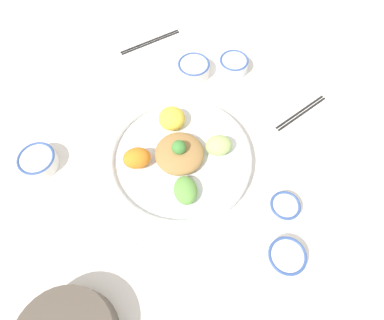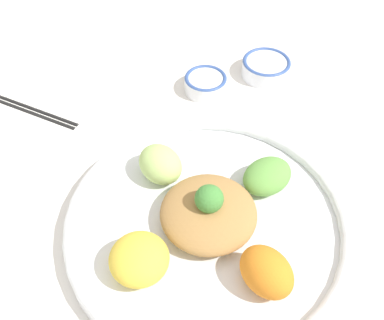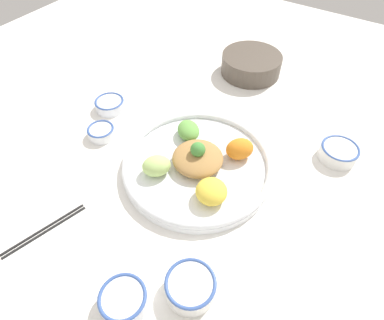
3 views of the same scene
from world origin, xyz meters
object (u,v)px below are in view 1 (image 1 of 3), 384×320
at_px(rice_bowl_blue, 38,161).
at_px(serving_spoon_main, 320,181).
at_px(sauce_bowl_dark, 234,64).
at_px(chopsticks_pair_near, 301,112).
at_px(sauce_bowl_far, 284,207).
at_px(rice_bowl_plain, 194,68).
at_px(salad_platter, 178,155).
at_px(serving_spoon_extra, 131,254).
at_px(chopsticks_pair_far, 150,41).
at_px(sauce_bowl_red, 286,257).

xyz_separation_m(rice_bowl_blue, serving_spoon_main, (0.44, -0.66, -0.02)).
bearing_deg(sauce_bowl_dark, chopsticks_pair_near, -94.74).
relative_size(rice_bowl_blue, sauce_bowl_far, 1.30).
bearing_deg(rice_bowl_plain, salad_platter, -150.67).
relative_size(salad_platter, serving_spoon_extra, 3.10).
relative_size(salad_platter, chopsticks_pair_far, 1.89).
relative_size(salad_platter, serving_spoon_main, 3.74).
bearing_deg(serving_spoon_main, chopsticks_pair_far, -147.54).
xyz_separation_m(rice_bowl_plain, serving_spoon_main, (-0.11, -0.52, -0.02)).
bearing_deg(chopsticks_pair_far, rice_bowl_blue, 30.42).
distance_m(rice_bowl_plain, chopsticks_pair_near, 0.38).
relative_size(sauce_bowl_dark, chopsticks_pair_far, 0.44).
height_order(salad_platter, chopsticks_pair_far, salad_platter).
bearing_deg(chopsticks_pair_far, salad_platter, 73.39).
xyz_separation_m(rice_bowl_blue, serving_spoon_extra, (-0.03, -0.38, -0.02)).
distance_m(sauce_bowl_red, chopsticks_pair_far, 0.85).
bearing_deg(sauce_bowl_red, chopsticks_pair_near, 22.97).
height_order(sauce_bowl_far, chopsticks_pair_near, sauce_bowl_far).
distance_m(rice_bowl_blue, sauce_bowl_far, 0.69).
bearing_deg(sauce_bowl_far, sauce_bowl_red, -148.65).
bearing_deg(salad_platter, serving_spoon_extra, -165.77).
bearing_deg(serving_spoon_main, sauce_bowl_dark, -162.72).
bearing_deg(sauce_bowl_far, serving_spoon_extra, 143.68).
bearing_deg(rice_bowl_plain, rice_bowl_blue, 165.24).
height_order(sauce_bowl_dark, serving_spoon_extra, sauce_bowl_dark).
height_order(sauce_bowl_red, sauce_bowl_far, sauce_bowl_red).
xyz_separation_m(rice_bowl_blue, chopsticks_pair_far, (0.57, 0.07, -0.02)).
bearing_deg(serving_spoon_extra, chopsticks_pair_far, 9.75).
bearing_deg(rice_bowl_blue, chopsticks_pair_near, -39.77).
xyz_separation_m(rice_bowl_blue, sauce_bowl_dark, (0.64, -0.24, 0.00)).
bearing_deg(serving_spoon_extra, chopsticks_pair_near, -38.82).
xyz_separation_m(chopsticks_pair_near, serving_spoon_extra, (-0.65, 0.13, -0.00)).
bearing_deg(chopsticks_pair_near, serving_spoon_main, -123.48).
distance_m(rice_bowl_blue, chopsticks_pair_near, 0.80).
relative_size(rice_bowl_plain, sauce_bowl_far, 1.31).
xyz_separation_m(rice_bowl_plain, chopsticks_pair_near, (0.07, -0.37, -0.02)).
xyz_separation_m(sauce_bowl_red, chopsticks_pair_near, (0.42, 0.18, -0.02)).
relative_size(sauce_bowl_far, chopsticks_pair_far, 0.37).
distance_m(sauce_bowl_far, chopsticks_pair_far, 0.74).
relative_size(rice_bowl_blue, chopsticks_pair_near, 0.52).
bearing_deg(chopsticks_pair_near, rice_bowl_blue, 156.19).
height_order(sauce_bowl_red, serving_spoon_extra, sauce_bowl_red).
bearing_deg(serving_spoon_main, salad_platter, -110.35).
distance_m(sauce_bowl_dark, chopsticks_pair_near, 0.27).
xyz_separation_m(sauce_bowl_far, chopsticks_pair_far, (0.27, 0.70, -0.01)).
relative_size(rice_bowl_blue, sauce_bowl_dark, 1.09).
distance_m(rice_bowl_blue, rice_bowl_plain, 0.56).
distance_m(sauce_bowl_dark, rice_bowl_plain, 0.13).
distance_m(serving_spoon_main, serving_spoon_extra, 0.55).
xyz_separation_m(sauce_bowl_red, sauce_bowl_dark, (0.45, 0.45, 0.01)).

